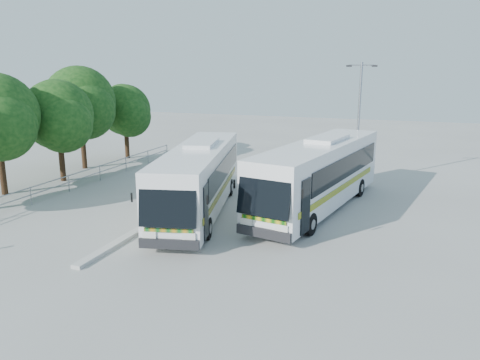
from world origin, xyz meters
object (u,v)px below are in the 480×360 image
at_px(tree_far_c, 59,115).
at_px(tree_far_d, 81,102).
at_px(tree_far_e, 126,110).
at_px(coach_main, 199,178).
at_px(coach_adjacent, 319,173).
at_px(lamppost, 359,118).

bearing_deg(tree_far_c, tree_far_d, 107.83).
relative_size(tree_far_e, coach_main, 0.49).
bearing_deg(tree_far_e, tree_far_c, -86.46).
height_order(tree_far_c, tree_far_e, tree_far_c).
xyz_separation_m(tree_far_c, tree_far_d, (-1.19, 3.70, 0.56)).
xyz_separation_m(coach_adjacent, lamppost, (1.17, 6.41, 2.25)).
xyz_separation_m(tree_far_c, coach_main, (11.13, -3.19, -2.45)).
xyz_separation_m(tree_far_c, coach_adjacent, (16.69, -0.51, -2.37)).
bearing_deg(tree_far_c, coach_adjacent, -1.75).
height_order(tree_far_c, coach_main, tree_far_c).
xyz_separation_m(coach_main, lamppost, (6.73, 9.09, 2.33)).
bearing_deg(tree_far_e, coach_adjacent, -26.87).
distance_m(tree_far_c, coach_adjacent, 16.86).
height_order(tree_far_d, coach_main, tree_far_d).
height_order(tree_far_c, lamppost, lamppost).
relative_size(coach_main, lamppost, 1.62).
bearing_deg(tree_far_e, coach_main, -44.39).
bearing_deg(tree_far_d, tree_far_c, -72.17).
relative_size(tree_far_c, coach_adjacent, 0.51).
xyz_separation_m(tree_far_d, lamppost, (19.05, 2.20, -0.67)).
bearing_deg(coach_adjacent, coach_main, -143.79).
relative_size(coach_main, coach_adjacent, 0.96).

